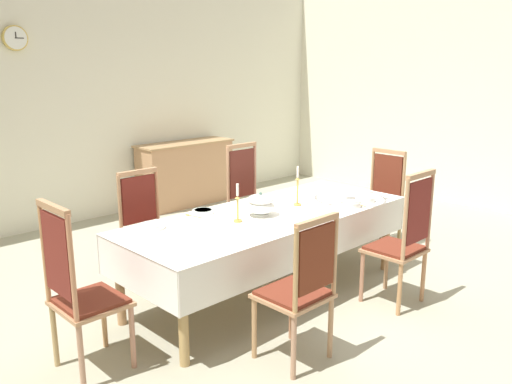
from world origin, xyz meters
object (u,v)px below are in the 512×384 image
Objects in this scene: chair_head_east at (380,199)px; soup_tureen at (261,204)px; spoon_primary at (356,203)px; chair_south_b at (403,239)px; chair_north_a at (148,227)px; bowl_near_right at (203,211)px; dining_table at (269,221)px; spoon_secondary at (189,215)px; sideboard at (186,173)px; candlestick_west at (238,207)px; bowl_far_left at (365,199)px; chair_north_b at (249,199)px; bowl_near_left at (350,204)px; chair_south_a at (300,287)px; chair_head_west at (79,289)px; bowl_far_right at (152,226)px; mounted_clock at (15,38)px.

chair_head_east is 4.38× the size of soup_tureen.
chair_south_b is at bearing -88.90° from spoon_primary.
bowl_near_right is at bearing 113.22° from chair_north_a.
dining_table is 0.68m from spoon_secondary.
sideboard is (1.75, 2.58, -0.31)m from bowl_near_right.
candlestick_west is 3.45m from sideboard.
chair_head_east reaches higher than soup_tureen.
bowl_far_left is (1.34, -0.73, 0.00)m from bowl_near_right.
chair_south_b is (0.64, -0.91, -0.09)m from dining_table.
chair_north_b reaches higher than candlestick_west.
chair_south_b is 0.59m from bowl_near_left.
dining_table is at bearing 159.99° from bowl_far_left.
chair_north_a is at bearing 90.00° from chair_south_a.
candlestick_west is 0.22× the size of sideboard.
spoon_secondary is (-0.13, 0.03, -0.01)m from bowl_near_right.
chair_south_a is at bearing -124.90° from dining_table.
spoon_primary is (0.80, -0.33, 0.08)m from dining_table.
spoon_secondary is 3.18m from sideboard.
chair_south_a is 1.82m from chair_north_a.
chair_north_a reaches higher than dining_table.
bowl_near_right is at bearing -25.01° from spoon_secondary.
bowl_far_left is at bearing 113.02° from chair_head_east.
chair_head_east is at bearing -10.26° from bowl_near_right.
candlestick_west is at bearing 137.64° from chair_south_b.
chair_north_b is 1.00× the size of chair_head_west.
bowl_near_left is 1.31m from bowl_near_right.
chair_north_a is 5.73× the size of bowl_far_left.
chair_north_a is 0.69m from bowl_far_right.
chair_north_b is 5.83× the size of bowl_far_right.
spoon_secondary is (-1.20, 0.77, -0.02)m from bowl_near_left.
spoon_primary is at bearing 80.73° from sideboard.
chair_head_west is at bearing 21.06° from chair_north_b.
dining_table is 1.74m from chair_head_west.
chair_head_east is at bearing 36.25° from spoon_primary.
bowl_near_right is at bearing 128.30° from soup_tureen.
soup_tureen is (0.53, 0.91, 0.29)m from chair_south_a.
bowl_far_left is at bearing 82.75° from chair_head_west.
bowl_far_right is 1.15× the size of spoon_primary.
chair_south_b reaches higher than soup_tureen.
chair_south_b is 3.95m from sideboard.
bowl_near_left is 0.14m from spoon_primary.
chair_north_b reaches higher than chair_head_east.
mounted_clock is (-0.23, 2.80, 1.51)m from spoon_secondary.
chair_north_b is at bearing 90.00° from chair_south_b.
soup_tureen is 3.58m from mounted_clock.
candlestick_west reaches higher than spoon_secondary.
mounted_clock reaches higher than bowl_near_left.
bowl_near_right is 3.13m from sideboard.
chair_south_a reaches higher than soup_tureen.
candlestick_west is 1.09m from bowl_near_left.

